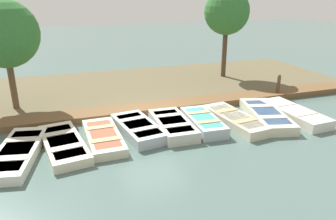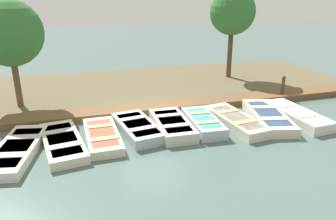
% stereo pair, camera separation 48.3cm
% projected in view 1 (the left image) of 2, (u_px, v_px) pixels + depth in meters
% --- Properties ---
extents(ground_plane, '(80.00, 80.00, 0.00)m').
position_uv_depth(ground_plane, '(151.00, 123.00, 13.05)').
color(ground_plane, '#4C6660').
extents(shore_bank, '(8.00, 24.00, 0.16)m').
position_uv_depth(shore_bank, '(125.00, 88.00, 17.46)').
color(shore_bank, brown).
rests_on(shore_bank, ground_plane).
extents(dock_walkway, '(1.14, 21.54, 0.28)m').
position_uv_depth(dock_walkway, '(143.00, 109.00, 14.17)').
color(dock_walkway, brown).
rests_on(dock_walkway, ground_plane).
extents(rowboat_0, '(3.60, 1.83, 0.34)m').
position_uv_depth(rowboat_0, '(18.00, 153.00, 10.32)').
color(rowboat_0, silver).
rests_on(rowboat_0, ground_plane).
extents(rowboat_1, '(3.43, 1.66, 0.33)m').
position_uv_depth(rowboat_1, '(63.00, 144.00, 10.93)').
color(rowboat_1, beige).
rests_on(rowboat_1, ground_plane).
extents(rowboat_2, '(3.00, 1.17, 0.33)m').
position_uv_depth(rowboat_2, '(103.00, 137.00, 11.44)').
color(rowboat_2, beige).
rests_on(rowboat_2, ground_plane).
extents(rowboat_3, '(2.97, 1.59, 0.40)m').
position_uv_depth(rowboat_3, '(138.00, 128.00, 12.06)').
color(rowboat_3, '#B2BCC1').
rests_on(rowboat_3, ground_plane).
extents(rowboat_4, '(2.82, 1.27, 0.43)m').
position_uv_depth(rowboat_4, '(173.00, 125.00, 12.32)').
color(rowboat_4, beige).
rests_on(rowboat_4, ground_plane).
extents(rowboat_5, '(2.69, 1.15, 0.44)m').
position_uv_depth(rowboat_5, '(203.00, 122.00, 12.60)').
color(rowboat_5, '#B2BCC1').
rests_on(rowboat_5, ground_plane).
extents(rowboat_6, '(3.35, 1.47, 0.39)m').
position_uv_depth(rowboat_6, '(235.00, 120.00, 12.90)').
color(rowboat_6, beige).
rests_on(rowboat_6, ground_plane).
extents(rowboat_7, '(3.63, 2.01, 0.40)m').
position_uv_depth(rowboat_7, '(266.00, 115.00, 13.33)').
color(rowboat_7, beige).
rests_on(rowboat_7, ground_plane).
extents(rowboat_8, '(3.26, 1.32, 0.42)m').
position_uv_depth(rowboat_8, '(294.00, 113.00, 13.51)').
color(rowboat_8, silver).
rests_on(rowboat_8, ground_plane).
extents(mooring_post_far, '(0.17, 0.17, 1.16)m').
position_uv_depth(mooring_post_far, '(278.00, 86.00, 15.99)').
color(mooring_post_far, brown).
rests_on(mooring_post_far, ground_plane).
extents(park_tree_far_left, '(2.78, 2.78, 4.73)m').
position_uv_depth(park_tree_far_left, '(4.00, 34.00, 13.19)').
color(park_tree_far_left, brown).
rests_on(park_tree_far_left, ground_plane).
extents(park_tree_left, '(2.54, 2.54, 5.12)m').
position_uv_depth(park_tree_left, '(227.00, 12.00, 18.29)').
color(park_tree_left, '#4C3828').
rests_on(park_tree_left, ground_plane).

